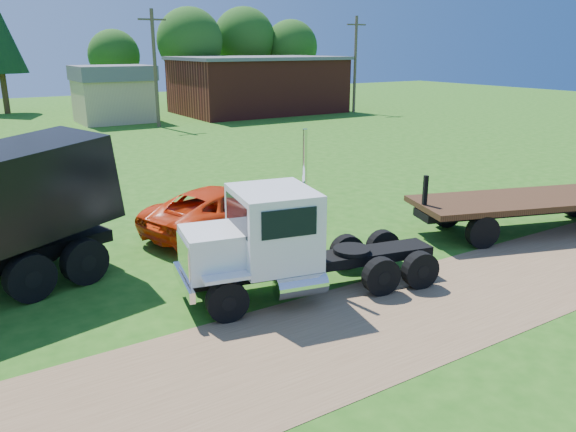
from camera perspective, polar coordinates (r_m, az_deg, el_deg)
ground at (r=14.40m, az=13.16°, el=-9.26°), size 140.00×140.00×0.00m
dirt_track at (r=14.40m, az=13.16°, el=-9.24°), size 120.00×4.20×0.01m
white_semi_tractor at (r=14.30m, az=-1.15°, el=-2.73°), size 7.15×3.53×4.22m
orange_pickup at (r=19.46m, az=-6.46°, el=0.61°), size 6.46×4.36×1.64m
flatbed_trailer at (r=21.34m, az=23.73°, el=1.07°), size 9.04×5.18×2.22m
spectator_b at (r=19.80m, az=-0.01°, el=1.30°), size 1.13×1.13×1.85m
brick_building at (r=56.19m, az=-3.09°, el=13.19°), size 15.40×10.40×5.30m
tan_shed at (r=50.86m, az=-17.27°, el=11.83°), size 6.20×5.40×4.70m
utility_poles at (r=46.56m, az=-13.36°, el=14.56°), size 42.20×0.28×9.00m
tree_row at (r=60.23m, az=-20.36°, el=16.35°), size 54.66×13.58×11.21m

